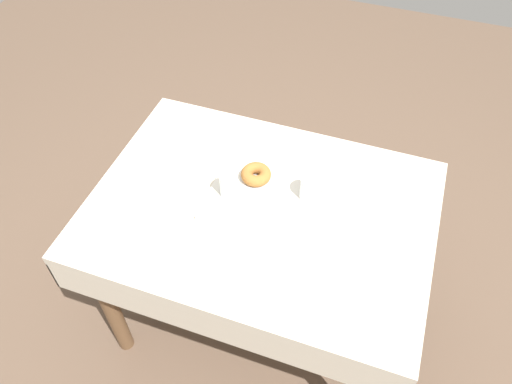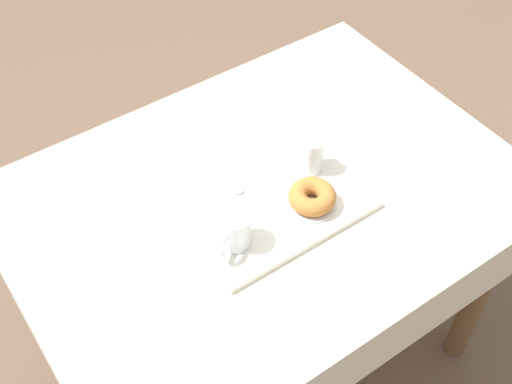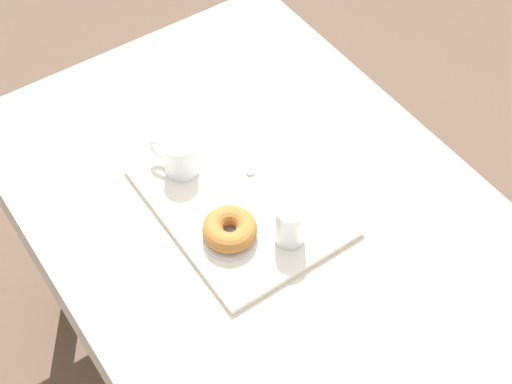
# 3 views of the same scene
# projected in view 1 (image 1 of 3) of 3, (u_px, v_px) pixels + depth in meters

# --- Properties ---
(ground_plane) EXTENTS (6.00, 6.00, 0.00)m
(ground_plane) POSITION_uv_depth(u_px,v_px,m) (260.00, 311.00, 2.33)
(ground_plane) COLOR brown
(dining_table) EXTENTS (1.20, 0.87, 0.76)m
(dining_table) POSITION_uv_depth(u_px,v_px,m) (261.00, 225.00, 1.83)
(dining_table) COLOR beige
(dining_table) RESTS_ON ground
(serving_tray) EXTENTS (0.42, 0.32, 0.02)m
(serving_tray) POSITION_uv_depth(u_px,v_px,m) (268.00, 200.00, 1.76)
(serving_tray) COLOR silver
(serving_tray) RESTS_ON dining_table
(tea_mug_left) EXTENTS (0.10, 0.08, 0.09)m
(tea_mug_left) POSITION_uv_depth(u_px,v_px,m) (311.00, 188.00, 1.73)
(tea_mug_left) COLOR white
(tea_mug_left) RESTS_ON serving_tray
(water_glass_near) EXTENTS (0.06, 0.06, 0.09)m
(water_glass_near) POSITION_uv_depth(u_px,v_px,m) (228.00, 186.00, 1.74)
(water_glass_near) COLOR white
(water_glass_near) RESTS_ON serving_tray
(donut_plate_left) EXTENTS (0.12, 0.12, 0.01)m
(donut_plate_left) POSITION_uv_depth(u_px,v_px,m) (256.00, 179.00, 1.81)
(donut_plate_left) COLOR silver
(donut_plate_left) RESTS_ON serving_tray
(sugar_donut_left) EXTENTS (0.11, 0.11, 0.04)m
(sugar_donut_left) POSITION_uv_depth(u_px,v_px,m) (256.00, 174.00, 1.79)
(sugar_donut_left) COLOR #A3662D
(sugar_donut_left) RESTS_ON donut_plate_left
(teaspoon_near) EXTENTS (0.11, 0.08, 0.01)m
(teaspoon_near) POSITION_uv_depth(u_px,v_px,m) (279.00, 217.00, 1.70)
(teaspoon_near) COLOR silver
(teaspoon_near) RESTS_ON serving_tray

